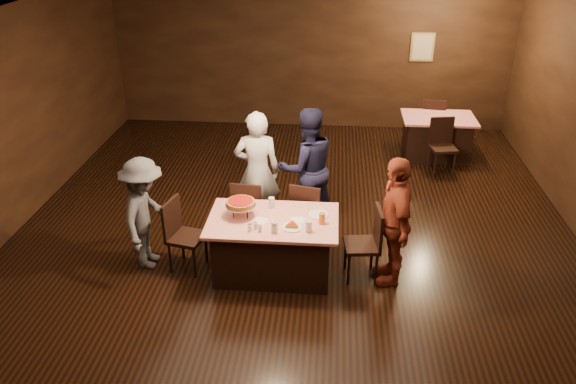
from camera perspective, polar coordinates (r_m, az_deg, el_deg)
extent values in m
plane|color=black|center=(7.64, 0.36, -6.21)|extent=(10.00, 10.00, 0.00)
cube|color=silver|center=(6.49, 0.44, 16.49)|extent=(8.00, 10.00, 0.04)
cube|color=black|center=(11.69, 2.34, 13.77)|extent=(8.00, 0.04, 3.00)
cube|color=tan|center=(11.73, 13.49, 14.12)|extent=(0.46, 0.03, 0.56)
cube|color=beige|center=(11.71, 13.51, 14.10)|extent=(0.38, 0.01, 0.48)
cube|color=red|center=(7.07, -1.50, -5.50)|extent=(1.60, 1.00, 0.77)
cube|color=red|center=(10.76, 14.84, 5.44)|extent=(1.30, 0.90, 0.77)
cube|color=black|center=(7.71, -3.88, -1.79)|extent=(0.47, 0.47, 0.95)
cube|color=black|center=(7.64, 2.07, -2.04)|extent=(0.51, 0.51, 0.95)
cube|color=black|center=(7.22, -10.26, -4.42)|extent=(0.51, 0.51, 0.95)
cube|color=black|center=(7.01, 7.51, -5.24)|extent=(0.46, 0.46, 0.95)
cube|color=black|center=(10.08, 15.49, 4.45)|extent=(0.49, 0.49, 0.95)
cube|color=black|center=(11.28, 14.45, 6.99)|extent=(0.47, 0.47, 0.95)
imported|color=silver|center=(7.86, -3.13, 2.12)|extent=(0.66, 0.45, 1.76)
imported|color=#171734|center=(7.94, 1.94, 2.48)|extent=(1.05, 0.95, 1.77)
imported|color=#505055|center=(7.27, -14.33, -2.14)|extent=(0.57, 0.97, 1.49)
imported|color=#993923|center=(6.84, 10.74, -2.91)|extent=(0.53, 1.02, 1.66)
cylinder|color=black|center=(7.02, -4.67, -1.51)|extent=(0.01, 0.01, 0.15)
cylinder|color=black|center=(6.90, -5.57, -2.07)|extent=(0.01, 0.01, 0.15)
cylinder|color=black|center=(6.88, -4.15, -2.14)|extent=(0.01, 0.01, 0.15)
cylinder|color=silver|center=(6.89, -4.82, -1.32)|extent=(0.38, 0.38, 0.01)
cylinder|color=#B27233|center=(6.88, -4.83, -1.10)|extent=(0.35, 0.35, 0.05)
cylinder|color=#A5140C|center=(6.87, -4.84, -0.89)|extent=(0.30, 0.30, 0.01)
cylinder|color=white|center=(6.70, 0.42, -3.59)|extent=(0.25, 0.25, 0.01)
cylinder|color=#B27233|center=(6.68, 0.42, -3.39)|extent=(0.18, 0.18, 0.04)
cylinder|color=#A5140C|center=(6.67, 0.42, -3.22)|extent=(0.14, 0.14, 0.01)
cylinder|color=white|center=(6.97, 3.09, -2.31)|extent=(0.25, 0.25, 0.01)
cylinder|color=silver|center=(6.58, -1.40, -3.58)|extent=(0.08, 0.08, 0.14)
cylinder|color=silver|center=(6.59, 2.11, -3.51)|extent=(0.08, 0.08, 0.14)
cylinder|color=#BF7F26|center=(6.76, 3.47, -2.70)|extent=(0.08, 0.08, 0.14)
cylinder|color=silver|center=(7.11, -1.69, -1.08)|extent=(0.08, 0.08, 0.14)
cylinder|color=silver|center=(6.66, -3.32, -3.50)|extent=(0.04, 0.04, 0.08)
cylinder|color=silver|center=(6.64, -3.33, -3.16)|extent=(0.05, 0.05, 0.02)
cylinder|color=silver|center=(6.61, -2.86, -3.74)|extent=(0.04, 0.04, 0.08)
cylinder|color=silver|center=(6.59, -2.87, -3.40)|extent=(0.05, 0.05, 0.02)
cylinder|color=silver|center=(6.63, -3.89, -3.69)|extent=(0.04, 0.04, 0.08)
cylinder|color=silver|center=(6.60, -3.91, -3.36)|extent=(0.05, 0.05, 0.02)
cube|color=white|center=(6.85, 0.96, -2.88)|extent=(0.19, 0.19, 0.01)
cube|color=white|center=(6.85, -2.84, -2.92)|extent=(0.21, 0.21, 0.01)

